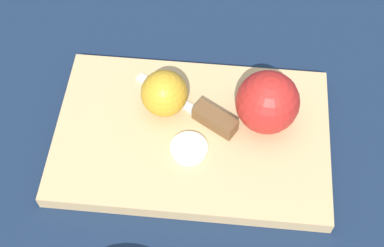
# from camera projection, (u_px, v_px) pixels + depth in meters

# --- Properties ---
(ground_plane) EXTENTS (4.00, 4.00, 0.00)m
(ground_plane) POSITION_uv_depth(u_px,v_px,m) (192.00, 140.00, 0.75)
(ground_plane) COLOR #14233D
(cutting_board) EXTENTS (0.38, 0.26, 0.02)m
(cutting_board) POSITION_uv_depth(u_px,v_px,m) (192.00, 136.00, 0.74)
(cutting_board) COLOR tan
(cutting_board) RESTS_ON ground_plane
(apple_half_left) EXTENTS (0.09, 0.09, 0.09)m
(apple_half_left) POSITION_uv_depth(u_px,v_px,m) (267.00, 102.00, 0.70)
(apple_half_left) COLOR red
(apple_half_left) RESTS_ON cutting_board
(apple_half_right) EXTENTS (0.06, 0.06, 0.06)m
(apple_half_right) POSITION_uv_depth(u_px,v_px,m) (164.00, 93.00, 0.72)
(apple_half_right) COLOR gold
(apple_half_right) RESTS_ON cutting_board
(knife) EXTENTS (0.16, 0.10, 0.02)m
(knife) POSITION_uv_depth(u_px,v_px,m) (209.00, 116.00, 0.73)
(knife) COLOR silver
(knife) RESTS_ON cutting_board
(apple_slice) EXTENTS (0.05, 0.05, 0.01)m
(apple_slice) POSITION_uv_depth(u_px,v_px,m) (190.00, 149.00, 0.71)
(apple_slice) COLOR #EFE5C6
(apple_slice) RESTS_ON cutting_board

